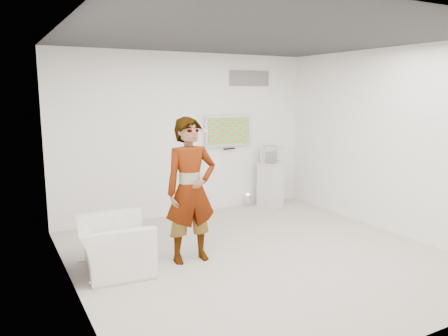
# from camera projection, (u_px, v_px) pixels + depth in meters

# --- Properties ---
(room) EXTENTS (5.01, 5.01, 3.00)m
(room) POSITION_uv_depth(u_px,v_px,m) (261.00, 151.00, 5.94)
(room) COLOR beige
(room) RESTS_ON ground
(tv) EXTENTS (1.00, 0.08, 0.60)m
(tv) POSITION_uv_depth(u_px,v_px,m) (228.00, 131.00, 8.46)
(tv) COLOR silver
(tv) RESTS_ON room
(logo_decal) EXTENTS (0.90, 0.02, 0.30)m
(logo_decal) POSITION_uv_depth(u_px,v_px,m) (250.00, 78.00, 8.55)
(logo_decal) COLOR slate
(logo_decal) RESTS_ON room
(person) EXTENTS (0.73, 0.50, 1.97)m
(person) POSITION_uv_depth(u_px,v_px,m) (191.00, 190.00, 5.87)
(person) COLOR white
(person) RESTS_ON room
(armchair) EXTENTS (1.02, 1.14, 0.68)m
(armchair) POSITION_uv_depth(u_px,v_px,m) (114.00, 245.00, 5.64)
(armchair) COLOR white
(armchair) RESTS_ON room
(pedestal) EXTENTS (0.55, 0.55, 0.90)m
(pedestal) POSITION_uv_depth(u_px,v_px,m) (270.00, 184.00, 8.80)
(pedestal) COLOR silver
(pedestal) RESTS_ON room
(floor_uplight) EXTENTS (0.17, 0.17, 0.26)m
(floor_uplight) POSITION_uv_depth(u_px,v_px,m) (248.00, 200.00, 8.82)
(floor_uplight) COLOR white
(floor_uplight) RESTS_ON room
(vitrine) EXTENTS (0.39, 0.39, 0.33)m
(vitrine) POSITION_uv_depth(u_px,v_px,m) (271.00, 154.00, 8.69)
(vitrine) COLOR silver
(vitrine) RESTS_ON pedestal
(console) EXTENTS (0.11, 0.17, 0.23)m
(console) POSITION_uv_depth(u_px,v_px,m) (271.00, 157.00, 8.70)
(console) COLOR silver
(console) RESTS_ON pedestal
(wii_remote) EXTENTS (0.04, 0.14, 0.04)m
(wii_remote) POSITION_uv_depth(u_px,v_px,m) (203.00, 130.00, 5.98)
(wii_remote) COLOR silver
(wii_remote) RESTS_ON person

